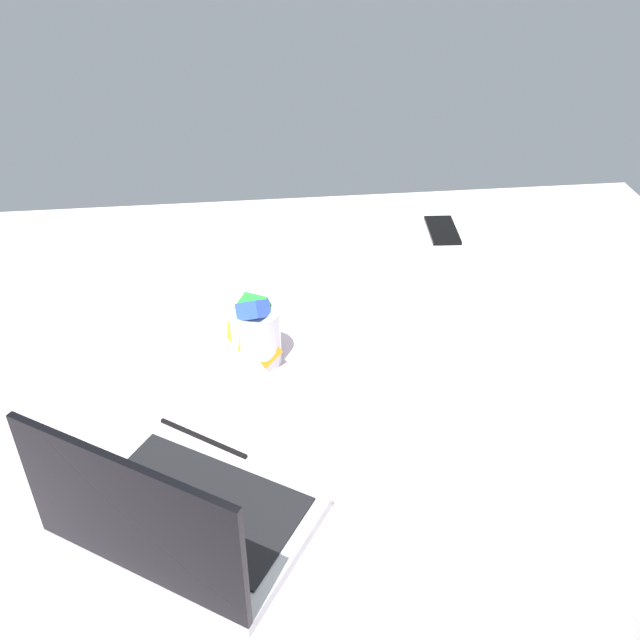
# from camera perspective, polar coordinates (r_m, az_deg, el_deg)

# --- Properties ---
(bed_mattress) EXTENTS (1.80, 1.40, 0.18)m
(bed_mattress) POSITION_cam_1_polar(r_m,az_deg,el_deg) (1.38, 0.94, -6.18)
(bed_mattress) COLOR silver
(bed_mattress) RESTS_ON ground
(laptop) EXTENTS (0.40, 0.37, 0.23)m
(laptop) POSITION_cam_1_polar(r_m,az_deg,el_deg) (1.03, -11.34, -15.10)
(laptop) COLOR #B7BABC
(laptop) RESTS_ON bed_mattress
(snack_cup) EXTENTS (0.10, 0.10, 0.16)m
(snack_cup) POSITION_cam_1_polar(r_m,az_deg,el_deg) (1.30, -5.12, -1.07)
(snack_cup) COLOR silver
(snack_cup) RESTS_ON bed_mattress
(cell_phone) EXTENTS (0.08, 0.14, 0.01)m
(cell_phone) POSITION_cam_1_polar(r_m,az_deg,el_deg) (1.78, 9.70, 7.06)
(cell_phone) COLOR black
(cell_phone) RESTS_ON bed_mattress
(charger_cable) EXTENTS (0.14, 0.10, 0.01)m
(charger_cable) POSITION_cam_1_polar(r_m,az_deg,el_deg) (1.18, -9.30, -9.26)
(charger_cable) COLOR black
(charger_cable) RESTS_ON bed_mattress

